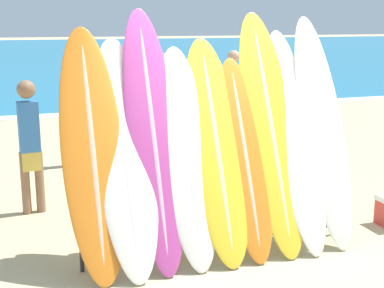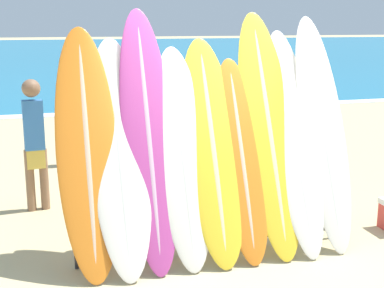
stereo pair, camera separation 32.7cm
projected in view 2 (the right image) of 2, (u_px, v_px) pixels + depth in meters
ground_plane at (242, 259)px, 5.34m from camera, size 160.00×160.00×0.00m
ocean_water at (65, 52)px, 41.41m from camera, size 120.00×60.00×0.01m
surfboard_rack at (213, 205)px, 5.38m from camera, size 2.78×0.04×0.94m
surfboard_slot_0 at (87, 151)px, 4.97m from camera, size 0.58×1.02×2.28m
surfboard_slot_1 at (120, 155)px, 5.05m from camera, size 0.57×1.11×2.17m
surfboard_slot_2 at (148, 137)px, 5.15m from camera, size 0.52×1.11×2.46m
surfboard_slot_3 at (183, 156)px, 5.19m from camera, size 0.53×0.97×2.08m
surfboard_slot_4 at (213, 149)px, 5.28m from camera, size 0.58×1.06×2.16m
surfboard_slot_5 at (242, 158)px, 5.34m from camera, size 0.48×0.95×1.96m
surfboard_slot_6 at (269, 131)px, 5.48m from camera, size 0.57×1.16×2.43m
surfboard_slot_7 at (294, 140)px, 5.53m from camera, size 0.50×1.13×2.24m
surfboard_slot_8 at (323, 131)px, 5.63m from camera, size 0.50×1.08×2.38m
person_near_water at (104, 105)px, 8.78m from camera, size 0.30×0.24×1.78m
person_mid_beach at (246, 93)px, 10.18m from camera, size 0.24×0.30×1.79m
person_far_left at (34, 140)px, 6.54m from camera, size 0.28×0.22×1.64m
person_far_right at (174, 95)px, 10.08m from camera, size 0.30×0.29×1.76m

